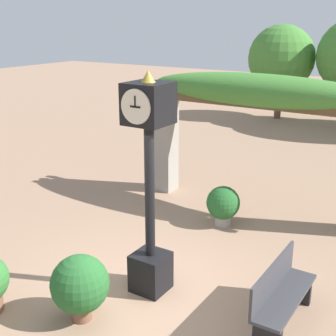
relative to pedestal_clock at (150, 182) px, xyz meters
name	(u,v)px	position (x,y,z in m)	size (l,w,h in m)	color
ground_plane	(144,295)	(0.02, -0.20, -1.78)	(60.00, 60.00, 0.00)	#9E7A60
pedestal_clock	(150,182)	(0.00, 0.00, 0.00)	(0.58, 0.63, 3.39)	black
pergola	(257,105)	(0.02, 3.92, 0.54)	(5.63, 1.07, 2.98)	gray
potted_plant_near_left	(80,285)	(-0.39, -1.16, -1.24)	(0.83, 0.83, 0.97)	brown
potted_plant_near_right	(223,204)	(-0.12, 2.77, -1.33)	(0.69, 0.69, 0.83)	gray
park_bench	(281,294)	(1.98, 0.28, -1.35)	(0.42, 1.57, 0.89)	#38383D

